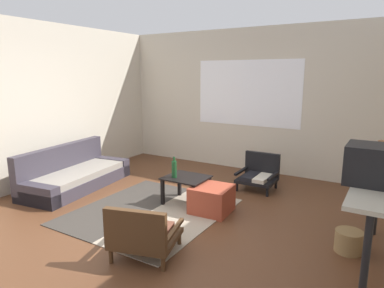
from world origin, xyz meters
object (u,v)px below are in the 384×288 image
Objects in this scene: clay_vase at (380,161)px; couch at (74,175)px; glass_bottle at (174,169)px; armchair_striped_foreground at (143,234)px; armchair_by_window at (259,173)px; wicker_basket at (349,241)px; console_shelf at (376,192)px; crt_television at (378,165)px; coffee_table at (186,182)px; ottoman_orange at (212,199)px.

couch is at bearing -176.31° from clay_vase.
armchair_striped_foreground is at bearing -68.34° from glass_bottle.
armchair_by_window is at bearing 29.84° from couch.
wicker_basket is at bearing -43.44° from armchair_by_window.
armchair_by_window is 2.43m from console_shelf.
clay_vase reaches higher than console_shelf.
glass_bottle is (-2.53, 0.41, -0.51)m from crt_television.
glass_bottle is at bearing 170.89° from crt_television.
armchair_striped_foreground reaches higher than armchair_by_window.
armchair_by_window is 2.12m from wicker_basket.
clay_vase reaches higher than coffee_table.
crt_television reaches higher than ottoman_orange.
couch is at bearing -172.87° from glass_bottle.
coffee_table is 0.77× the size of armchair_striped_foreground.
wicker_basket is (2.20, -0.27, -0.21)m from coffee_table.
coffee_table is at bearing 105.51° from armchair_striped_foreground.
console_shelf is 2.57m from glass_bottle.
ottoman_orange is 1.75m from wicker_basket.
console_shelf is at bearing -1.28° from couch.
wicker_basket is at bearing 34.16° from armchair_striped_foreground.
coffee_table is 0.27m from glass_bottle.
couch is 3.06m from armchair_by_window.
ottoman_orange reaches higher than wicker_basket.
couch is 3.56× the size of crt_television.
couch is at bearing 178.72° from console_shelf.
crt_television is 1.96× the size of wicker_basket.
ottoman_orange is at bearing -9.63° from coffee_table.
coffee_table is 2.48m from console_shelf.
console_shelf reaches higher than couch.
armchair_by_window is at bearing 80.85° from ottoman_orange.
clay_vase is 2.57m from glass_bottle.
armchair_by_window is at bearing 58.21° from glass_bottle.
crt_television is at bearing -2.28° from couch.
armchair_by_window reaches higher than wicker_basket.
couch is 4.42m from console_shelf.
wicker_basket is at bearing 140.79° from console_shelf.
clay_vase is (1.94, 0.03, 0.79)m from ottoman_orange.
glass_bottle reaches higher than couch.
glass_bottle is (-0.55, 1.38, 0.27)m from armchair_striped_foreground.
glass_bottle is at bearing -143.10° from coffee_table.
armchair_striped_foreground is (-0.25, -2.67, 0.01)m from armchair_by_window.
console_shelf is at bearing -90.00° from clay_vase.
couch reaches higher than armchair_by_window.
coffee_table is at bearing 169.78° from console_shelf.
clay_vase is at bearing 1.16° from glass_bottle.
glass_bottle is 1.06× the size of wicker_basket.
armchair_by_window is at bearing 136.56° from wicker_basket.
console_shelf is 5.75× the size of wicker_basket.
armchair_by_window is 1.79× the size of clay_vase.
crt_television reaches higher than couch.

